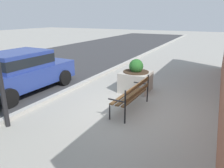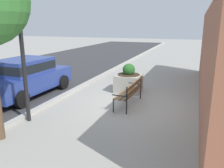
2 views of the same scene
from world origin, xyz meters
name	(u,v)px [view 1 (image 1 of 2)]	position (x,y,z in m)	size (l,w,h in m)	color
ground_plane	(134,111)	(0.00, 0.00, 0.00)	(80.00, 80.00, 0.00)	#9E9B93
curb_stone	(60,94)	(0.00, 2.90, 0.06)	(60.00, 0.20, 0.12)	#B2AFA8
park_bench	(133,94)	(0.01, 0.05, 0.54)	(1.82, 0.59, 0.95)	brown
concrete_planter	(136,79)	(1.75, 0.62, 0.48)	(1.08, 1.08, 1.25)	#A8A399
parked_car_blue	(21,70)	(-0.29, 4.44, 0.84)	(4.14, 1.99, 1.56)	navy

